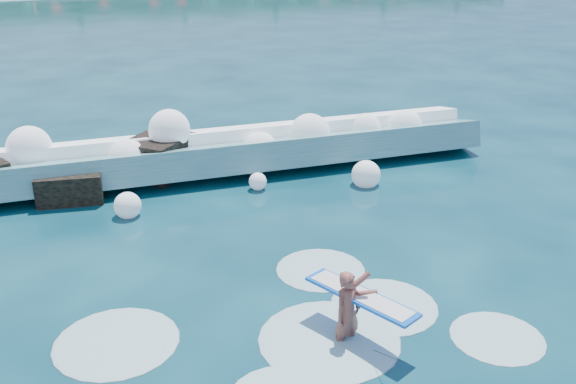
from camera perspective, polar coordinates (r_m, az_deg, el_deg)
name	(u,v)px	position (r m, az deg, el deg)	size (l,w,h in m)	color
ground	(253,284)	(14.25, -3.15, -8.13)	(200.00, 200.00, 0.00)	#062937
breaking_wave	(215,154)	(20.68, -6.52, 3.36)	(17.86, 2.79, 1.54)	teal
rock_cluster	(57,176)	(20.13, -19.88, 1.31)	(8.43, 3.28, 1.40)	black
surfer_with_board	(351,310)	(12.22, 5.60, -10.39)	(1.54, 2.89, 1.73)	brown
wave_spray	(202,146)	(20.19, -7.62, 4.08)	(15.12, 4.33, 2.18)	white
surf_foam	(306,328)	(12.80, 1.63, -12.01)	(9.00, 5.86, 0.14)	silver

